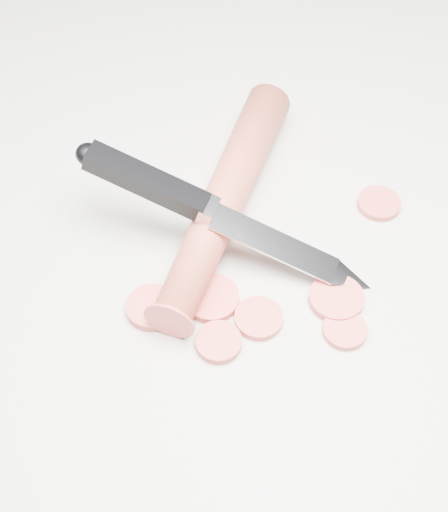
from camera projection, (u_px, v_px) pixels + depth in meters
name	position (u px, v px, depth m)	size (l,w,h in m)	color
ground	(258.00, 246.00, 0.52)	(2.40, 2.40, 0.00)	beige
carrot	(225.00, 198.00, 0.53)	(0.03, 0.03, 0.23)	#BA3F2C
carrot_slice_0	(152.00, 307.00, 0.49)	(0.04, 0.04, 0.01)	#D5423D
carrot_slice_1	(219.00, 342.00, 0.47)	(0.03, 0.03, 0.01)	#D5423D
carrot_slice_2	(259.00, 318.00, 0.48)	(0.03, 0.03, 0.01)	#D5423D
carrot_slice_3	(336.00, 298.00, 0.49)	(0.04, 0.04, 0.01)	#D5423D
carrot_slice_4	(379.00, 204.00, 0.54)	(0.03, 0.03, 0.01)	#D5423D
carrot_slice_5	(212.00, 298.00, 0.49)	(0.04, 0.04, 0.01)	#D5423D
carrot_slice_6	(345.00, 330.00, 0.48)	(0.03, 0.03, 0.01)	#D5423D
kitchen_knife	(225.00, 215.00, 0.49)	(0.19, 0.16, 0.07)	silver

